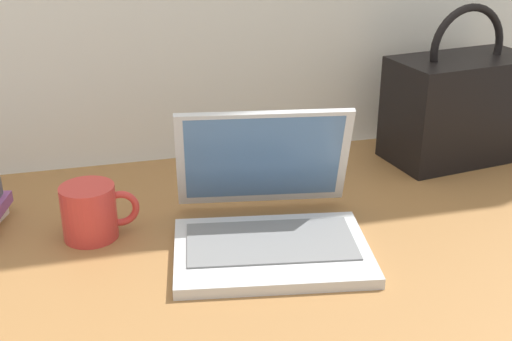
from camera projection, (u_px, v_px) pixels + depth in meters
desk at (252, 243)px, 1.14m from camera, size 1.60×0.76×0.03m
laptop at (269, 218)px, 1.09m from camera, size 0.35×0.34×0.21m
coffee_mug at (91, 211)px, 1.11m from camera, size 0.13×0.09×0.09m
remote_control_near at (241, 169)px, 1.37m from camera, size 0.11×0.16×0.02m
handbag at (460, 106)px, 1.41m from camera, size 0.32×0.20×0.33m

